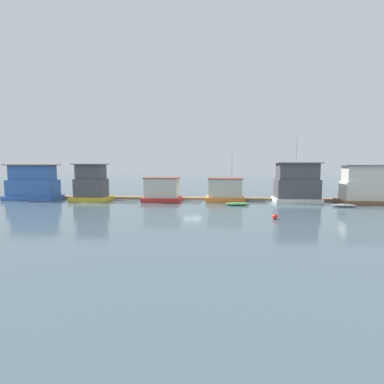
{
  "coord_description": "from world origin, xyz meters",
  "views": [
    {
      "loc": [
        3.46,
        -41.44,
        5.25
      ],
      "look_at": [
        0.0,
        -1.0,
        1.4
      ],
      "focal_mm": 28.0,
      "sensor_mm": 36.0,
      "label": 1
    }
  ],
  "objects": [
    {
      "name": "ground_plane",
      "position": [
        0.0,
        0.0,
        0.0
      ],
      "size": [
        200.0,
        200.0,
        0.0
      ],
      "primitive_type": "plane",
      "color": "#475B66"
    },
    {
      "name": "dock_walkway",
      "position": [
        0.0,
        2.66,
        0.15
      ],
      "size": [
        59.6,
        2.0,
        0.3
      ],
      "primitive_type": "cube",
      "color": "#846B4C",
      "rests_on": "ground_plane"
    },
    {
      "name": "houseboat_blue",
      "position": [
        -23.44,
        0.08,
        2.28
      ],
      "size": [
        7.44,
        3.98,
        5.14
      ],
      "color": "#3866B7",
      "rests_on": "ground_plane"
    },
    {
      "name": "houseboat_yellow",
      "position": [
        -14.44,
        -0.44,
        2.29
      ],
      "size": [
        5.22,
        3.63,
        5.24
      ],
      "color": "gold",
      "rests_on": "ground_plane"
    },
    {
      "name": "houseboat_red",
      "position": [
        -4.26,
        -0.4,
        1.59
      ],
      "size": [
        5.18,
        3.95,
        3.36
      ],
      "color": "red",
      "rests_on": "ground_plane"
    },
    {
      "name": "houseboat_orange",
      "position": [
        4.5,
        0.29,
        1.56
      ],
      "size": [
        5.2,
        4.05,
        6.77
      ],
      "color": "orange",
      "rests_on": "ground_plane"
    },
    {
      "name": "houseboat_white",
      "position": [
        14.27,
        0.49,
        2.54
      ],
      "size": [
        6.1,
        4.1,
        8.79
      ],
      "color": "white",
      "rests_on": "ground_plane"
    },
    {
      "name": "houseboat_brown",
      "position": [
        22.87,
        -0.45,
        2.3
      ],
      "size": [
        6.75,
        3.71,
        5.1
      ],
      "color": "brown",
      "rests_on": "ground_plane"
    },
    {
      "name": "dinghy_green",
      "position": [
        5.99,
        -3.58,
        0.19
      ],
      "size": [
        3.08,
        1.32,
        0.38
      ],
      "color": "#47844C",
      "rests_on": "ground_plane"
    },
    {
      "name": "dinghy_grey",
      "position": [
        18.81,
        -3.89,
        0.19
      ],
      "size": [
        2.94,
        1.12,
        0.37
      ],
      "color": "gray",
      "rests_on": "ground_plane"
    },
    {
      "name": "mooring_post_centre",
      "position": [
        3.18,
        1.41,
        0.62
      ],
      "size": [
        0.31,
        0.31,
        1.25
      ],
      "primitive_type": "cylinder",
      "color": "brown",
      "rests_on": "ground_plane"
    },
    {
      "name": "buoy_red",
      "position": [
        8.89,
        -12.97,
        0.26
      ],
      "size": [
        0.52,
        0.52,
        0.52
      ],
      "primitive_type": "sphere",
      "color": "red",
      "rests_on": "ground_plane"
    }
  ]
}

